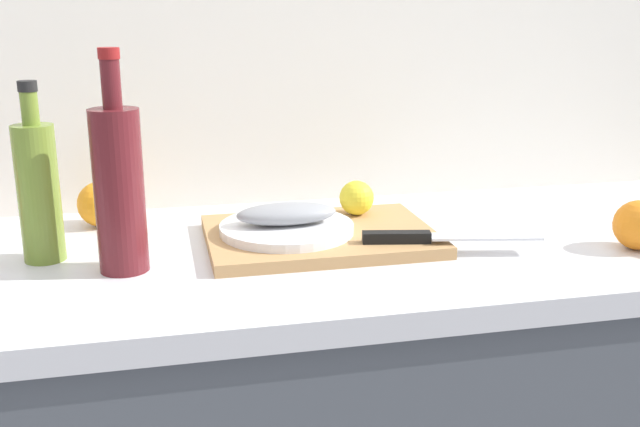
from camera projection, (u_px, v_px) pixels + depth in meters
The scene contains 10 objects.
back_wall at pixel (247, 26), 1.43m from camera, with size 3.20×0.05×2.50m, color white.
cutting_board at pixel (320, 236), 1.25m from camera, with size 0.38×0.28×0.02m, color tan.
white_plate at pixel (287, 228), 1.23m from camera, with size 0.23×0.23×0.01m, color white.
fish_fillet at pixel (287, 214), 1.23m from camera, with size 0.17×0.07×0.04m, color gray.
chef_knife at pixel (429, 237), 1.18m from camera, with size 0.29×0.08×0.02m.
lemon_0 at pixel (357, 198), 1.33m from camera, with size 0.06×0.06×0.06m, color yellow.
olive_oil_bottle at pixel (38, 189), 1.13m from camera, with size 0.06×0.06×0.28m.
wine_bottle at pixel (119, 186), 1.08m from camera, with size 0.07×0.07×0.33m.
orange_0 at pixel (100, 204), 1.33m from camera, with size 0.08×0.08×0.08m, color orange.
orange_1 at pixel (639, 225), 1.20m from camera, with size 0.08×0.08×0.08m, color orange.
Camera 1 is at (-0.19, -1.14, 1.29)m, focal length 41.15 mm.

